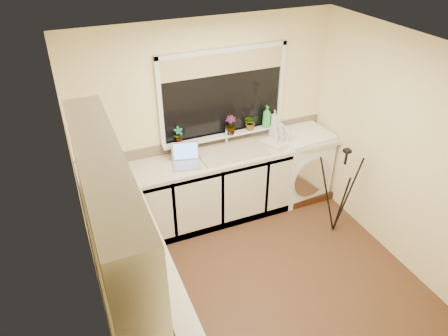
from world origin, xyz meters
TOP-DOWN VIEW (x-y plane):
  - floor at (0.00, 0.00)m, footprint 3.20×3.20m
  - ceiling at (0.00, 0.00)m, footprint 3.20×3.20m
  - wall_back at (0.00, 1.50)m, footprint 3.20×0.00m
  - wall_front at (0.00, -1.50)m, footprint 3.20×0.00m
  - wall_left at (-1.60, 0.00)m, footprint 0.00×3.00m
  - wall_right at (1.60, 0.00)m, footprint 0.00×3.00m
  - base_cabinet_back at (-0.33, 1.20)m, footprint 2.55×0.60m
  - base_cabinet_left at (-1.30, -0.30)m, footprint 0.54×2.40m
  - worktop_back at (0.00, 1.20)m, footprint 3.20×0.60m
  - worktop_left at (-1.30, -0.30)m, footprint 0.60×2.40m
  - upper_cabinet at (-1.44, -0.45)m, footprint 0.28×1.90m
  - splashback_left at (-1.59, -0.30)m, footprint 0.02×2.40m
  - splashback_back at (0.00, 1.49)m, footprint 3.20×0.02m
  - window_glass at (0.20, 1.49)m, footprint 1.50×0.02m
  - window_blind at (0.20, 1.46)m, footprint 1.50×0.02m
  - windowsill at (0.20, 1.43)m, footprint 1.60×0.14m
  - sink at (0.20, 1.20)m, footprint 0.82×0.46m
  - faucet at (0.20, 1.38)m, footprint 0.03×0.03m
  - washing_machine at (1.20, 1.25)m, footprint 0.73×0.70m
  - laptop at (-0.40, 1.18)m, footprint 0.37×0.35m
  - kettle at (-1.25, 0.54)m, footprint 0.15×0.15m
  - dish_rack at (0.84, 1.18)m, footprint 0.48×0.42m
  - tripod at (1.21, 0.35)m, footprint 0.62×0.62m
  - steel_jar at (-1.35, -0.33)m, footprint 0.08×0.08m
  - microwave at (-1.30, 0.63)m, footprint 0.43×0.57m
  - plant_a at (-0.40, 1.41)m, footprint 0.12×0.09m
  - plant_c at (0.26, 1.40)m, footprint 0.17×0.17m
  - plant_d at (0.54, 1.40)m, footprint 0.18×0.16m
  - soap_bottle_green at (0.76, 1.40)m, footprint 0.12×0.12m
  - soap_bottle_clear at (0.88, 1.40)m, footprint 0.12×0.12m
  - cup_back at (1.11, 1.30)m, footprint 0.13×0.13m
  - cup_left at (-1.35, -0.58)m, footprint 0.13×0.13m

SIDE VIEW (x-z plane):
  - floor at x=0.00m, z-range 0.00..0.00m
  - base_cabinet_back at x=-0.33m, z-range 0.00..0.86m
  - base_cabinet_left at x=-1.30m, z-range 0.00..0.86m
  - washing_machine at x=1.20m, z-range 0.00..0.96m
  - tripod at x=1.21m, z-range 0.00..1.16m
  - worktop_back at x=0.00m, z-range 0.86..0.90m
  - worktop_left at x=-1.30m, z-range 0.86..0.90m
  - sink at x=0.20m, z-range 0.90..0.93m
  - dish_rack at x=0.84m, z-range 0.90..0.96m
  - cup_back at x=1.11m, z-range 0.90..0.99m
  - cup_left at x=-1.35m, z-range 0.90..0.99m
  - steel_jar at x=-1.35m, z-range 0.90..1.01m
  - laptop at x=-0.40m, z-range 0.85..1.08m
  - splashback_back at x=0.00m, z-range 0.90..1.04m
  - kettle at x=-1.25m, z-range 0.90..1.10m
  - faucet at x=0.20m, z-range 0.90..1.14m
  - windowsill at x=0.20m, z-range 1.02..1.05m
  - microwave at x=-1.30m, z-range 0.90..1.19m
  - splashback_left at x=-1.59m, z-range 0.90..1.35m
  - plant_d at x=0.54m, z-range 1.05..1.25m
  - soap_bottle_clear at x=0.88m, z-range 1.05..1.25m
  - plant_a at x=-0.40m, z-range 1.05..1.26m
  - plant_c at x=0.26m, z-range 1.05..1.29m
  - soap_bottle_green at x=0.76m, z-range 1.05..1.33m
  - wall_back at x=0.00m, z-range -0.38..2.83m
  - wall_front at x=0.00m, z-range -0.38..2.83m
  - wall_left at x=-1.60m, z-range -0.27..2.73m
  - wall_right at x=1.60m, z-range -0.27..2.73m
  - window_glass at x=0.20m, z-range 1.05..2.05m
  - upper_cabinet at x=-1.44m, z-range 1.45..2.15m
  - window_blind at x=0.20m, z-range 1.80..2.05m
  - ceiling at x=0.00m, z-range 2.45..2.45m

